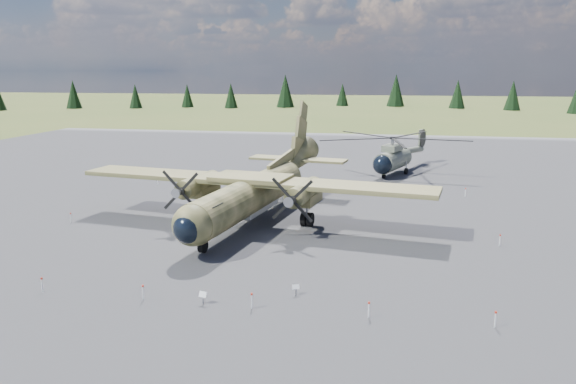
# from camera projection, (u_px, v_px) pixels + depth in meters

# --- Properties ---
(ground) EXTENTS (500.00, 500.00, 0.00)m
(ground) POSITION_uv_depth(u_px,v_px,m) (270.00, 234.00, 42.38)
(ground) COLOR #505224
(ground) RESTS_ON ground
(apron) EXTENTS (120.00, 120.00, 0.04)m
(apron) POSITION_uv_depth(u_px,v_px,m) (294.00, 204.00, 51.99)
(apron) COLOR slate
(apron) RESTS_ON ground
(transport_plane) EXTENTS (29.55, 26.64, 9.73)m
(transport_plane) POSITION_uv_depth(u_px,v_px,m) (256.00, 186.00, 45.89)
(transport_plane) COLOR #3E3F22
(transport_plane) RESTS_ON ground
(helicopter_near) EXTENTS (22.81, 22.81, 4.54)m
(helicopter_near) POSITION_uv_depth(u_px,v_px,m) (394.00, 148.00, 65.78)
(helicopter_near) COLOR slate
(helicopter_near) RESTS_ON ground
(info_placard_left) EXTENTS (0.47, 0.28, 0.69)m
(info_placard_left) POSITION_uv_depth(u_px,v_px,m) (203.00, 296.00, 29.55)
(info_placard_left) COLOR gray
(info_placard_left) RESTS_ON ground
(info_placard_right) EXTENTS (0.42, 0.28, 0.61)m
(info_placard_right) POSITION_uv_depth(u_px,v_px,m) (296.00, 288.00, 30.75)
(info_placard_right) COLOR gray
(info_placard_right) RESTS_ON ground
(barrier_fence) EXTENTS (33.12, 29.62, 0.85)m
(barrier_fence) POSITION_uv_depth(u_px,v_px,m) (264.00, 227.00, 42.29)
(barrier_fence) COLOR white
(barrier_fence) RESTS_ON ground
(treeline) EXTENTS (323.33, 321.82, 10.94)m
(treeline) POSITION_uv_depth(u_px,v_px,m) (304.00, 194.00, 33.43)
(treeline) COLOR black
(treeline) RESTS_ON ground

